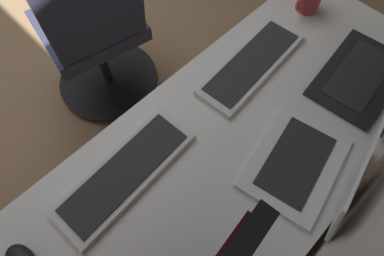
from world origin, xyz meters
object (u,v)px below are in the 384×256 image
at_px(laptop_left, 380,76).
at_px(office_chair, 96,36).
at_px(laptop_leftmost, 318,166).
at_px(keyboard_main, 252,63).
at_px(drawer_pedestal, 237,185).
at_px(keyboard_spare, 125,173).

distance_m(laptop_left, office_chair, 1.16).
distance_m(laptop_leftmost, keyboard_main, 0.40).
relative_size(drawer_pedestal, keyboard_spare, 1.62).
relative_size(keyboard_main, keyboard_spare, 1.00).
bearing_deg(keyboard_spare, keyboard_main, 179.91).
bearing_deg(keyboard_main, drawer_pedestal, 40.91).
bearing_deg(laptop_left, keyboard_main, -57.18).
bearing_deg(laptop_left, drawer_pedestal, -18.07).
bearing_deg(laptop_leftmost, keyboard_main, -115.23).
bearing_deg(keyboard_spare, laptop_leftmost, 135.24).
height_order(keyboard_main, keyboard_spare, same).
bearing_deg(keyboard_spare, laptop_left, 156.33).
relative_size(drawer_pedestal, laptop_left, 1.92).
bearing_deg(office_chair, laptop_left, 109.88).
bearing_deg(office_chair, laptop_leftmost, 90.16).
distance_m(keyboard_spare, office_chair, 0.86).
xyz_separation_m(keyboard_main, office_chair, (0.17, -0.73, -0.28)).
height_order(laptop_leftmost, laptop_left, laptop_leftmost).
bearing_deg(laptop_leftmost, laptop_left, -174.71).
bearing_deg(office_chair, keyboard_spare, 63.73).
distance_m(drawer_pedestal, laptop_left, 0.62).
height_order(drawer_pedestal, laptop_leftmost, laptop_leftmost).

